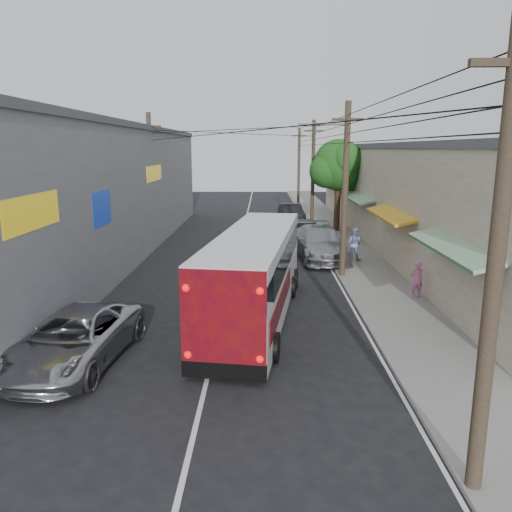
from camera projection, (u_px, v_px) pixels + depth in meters
The scene contains 13 objects.
ground at pixel (195, 427), 10.89m from camera, with size 120.00×120.00×0.00m, color black.
sidewalk at pixel (345, 247), 30.33m from camera, with size 3.00×80.00×0.12m, color slate.
building_right at pixel (413, 193), 31.57m from camera, with size 7.09×40.00×6.25m.
building_left at pixel (85, 190), 27.82m from camera, with size 7.20×36.00×7.25m.
utility_poles at pixel (291, 179), 29.84m from camera, with size 11.80×45.28×8.00m.
street_tree at pixel (339, 167), 35.23m from camera, with size 4.40×4.00×6.60m.
coach_bus at pixel (256, 273), 17.71m from camera, with size 3.66×10.96×3.10m.
jeepney at pixel (75, 339), 13.95m from camera, with size 2.47×5.36×1.49m, color #ADADB4.
parked_suv at pixel (320, 243), 27.25m from camera, with size 2.48×6.11×1.77m, color gray.
parked_car_mid at pixel (306, 231), 31.74m from camera, with size 1.85×4.60×1.57m, color #25252A.
parked_car_far at pixel (291, 213), 40.93m from camera, with size 1.57×4.51×1.49m, color black.
pedestrian_near at pixel (417, 279), 19.86m from camera, with size 0.54×0.35×1.47m, color pink.
pedestrian_far at pixel (354, 244), 26.48m from camera, with size 0.84×0.66×1.74m, color #8090BB.
Camera 1 is at (1.46, -9.83, 5.97)m, focal length 35.00 mm.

